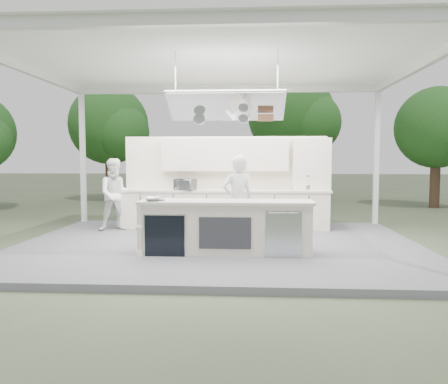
# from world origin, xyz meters

# --- Properties ---
(ground) EXTENTS (90.00, 90.00, 0.00)m
(ground) POSITION_xyz_m (0.00, 0.00, 0.00)
(ground) COLOR #4E563B
(ground) RESTS_ON ground
(stage_deck) EXTENTS (8.00, 6.00, 0.12)m
(stage_deck) POSITION_xyz_m (0.00, 0.00, 0.06)
(stage_deck) COLOR #57565B
(stage_deck) RESTS_ON ground
(tent) EXTENTS (8.20, 6.20, 3.86)m
(tent) POSITION_xyz_m (0.00, -0.01, 3.71)
(tent) COLOR white
(tent) RESTS_ON ground
(demo_island) EXTENTS (3.10, 0.79, 0.95)m
(demo_island) POSITION_xyz_m (0.18, -0.91, 0.60)
(demo_island) COLOR white
(demo_island) RESTS_ON stage_deck
(back_counter) EXTENTS (5.08, 0.72, 0.95)m
(back_counter) POSITION_xyz_m (0.00, 1.90, 0.60)
(back_counter) COLOR white
(back_counter) RESTS_ON stage_deck
(back_wall_unit) EXTENTS (5.05, 0.48, 2.25)m
(back_wall_unit) POSITION_xyz_m (0.44, 2.11, 1.57)
(back_wall_unit) COLOR white
(back_wall_unit) RESTS_ON stage_deck
(tree_cluster) EXTENTS (19.55, 9.40, 5.85)m
(tree_cluster) POSITION_xyz_m (-0.16, 9.77, 3.29)
(tree_cluster) COLOR #483124
(tree_cluster) RESTS_ON ground
(head_chef) EXTENTS (0.76, 0.64, 1.77)m
(head_chef) POSITION_xyz_m (0.38, -0.10, 1.00)
(head_chef) COLOR silver
(head_chef) RESTS_ON stage_deck
(sous_chef) EXTENTS (1.02, 0.92, 1.71)m
(sous_chef) POSITION_xyz_m (-2.56, 1.47, 0.97)
(sous_chef) COLOR white
(sous_chef) RESTS_ON stage_deck
(toaster_oven) EXTENTS (0.55, 0.45, 0.27)m
(toaster_oven) POSITION_xyz_m (-0.93, 1.70, 1.20)
(toaster_oven) COLOR silver
(toaster_oven) RESTS_ON back_counter
(bowl_large) EXTENTS (0.31, 0.31, 0.07)m
(bowl_large) POSITION_xyz_m (-1.10, -1.07, 1.11)
(bowl_large) COLOR #AEB0B5
(bowl_large) RESTS_ON demo_island
(bowl_small) EXTENTS (0.24, 0.24, 0.07)m
(bowl_small) POSITION_xyz_m (-0.98, -1.01, 1.11)
(bowl_small) COLOR silver
(bowl_small) RESTS_ON demo_island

